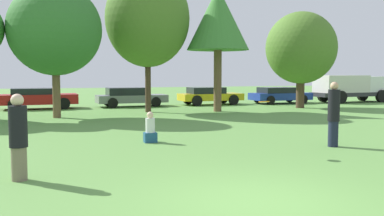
{
  "coord_description": "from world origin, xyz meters",
  "views": [
    {
      "loc": [
        -3.29,
        -6.58,
        2.21
      ],
      "look_at": [
        0.38,
        4.81,
        1.25
      ],
      "focal_mm": 40.78,
      "sensor_mm": 36.0,
      "label": 1
    }
  ],
  "objects_px": {
    "delivery_truck_white": "(350,87)",
    "frisbee": "(264,102)",
    "tree_3": "(147,19)",
    "tree_5": "(301,48)",
    "parked_car_blue": "(279,95)",
    "parked_car_red": "(38,98)",
    "bystander_sitting": "(150,130)",
    "tree_4": "(218,19)",
    "parked_car_grey": "(130,97)",
    "parked_car_yellow": "(209,95)",
    "tree_2": "(55,30)",
    "person_thrower": "(18,137)",
    "person_catcher": "(334,114)"
  },
  "relations": [
    {
      "from": "parked_car_grey",
      "to": "tree_4",
      "type": "bearing_deg",
      "value": -54.2
    },
    {
      "from": "bystander_sitting",
      "to": "tree_3",
      "type": "distance_m",
      "value": 11.92
    },
    {
      "from": "person_catcher",
      "to": "bystander_sitting",
      "type": "xyz_separation_m",
      "value": [
        -5.06,
        2.49,
        -0.58
      ]
    },
    {
      "from": "parked_car_grey",
      "to": "parked_car_yellow",
      "type": "relative_size",
      "value": 1.04
    },
    {
      "from": "parked_car_red",
      "to": "parked_car_grey",
      "type": "relative_size",
      "value": 1.0
    },
    {
      "from": "person_thrower",
      "to": "parked_car_grey",
      "type": "distance_m",
      "value": 19.9
    },
    {
      "from": "tree_5",
      "to": "delivery_truck_white",
      "type": "xyz_separation_m",
      "value": [
        6.55,
        3.56,
        -2.59
      ]
    },
    {
      "from": "tree_2",
      "to": "parked_car_yellow",
      "type": "height_order",
      "value": "tree_2"
    },
    {
      "from": "tree_2",
      "to": "delivery_truck_white",
      "type": "relative_size",
      "value": 1.07
    },
    {
      "from": "tree_3",
      "to": "parked_car_blue",
      "type": "xyz_separation_m",
      "value": [
        10.61,
        4.04,
        -4.61
      ]
    },
    {
      "from": "bystander_sitting",
      "to": "tree_4",
      "type": "xyz_separation_m",
      "value": [
        6.13,
        9.85,
        4.84
      ]
    },
    {
      "from": "tree_4",
      "to": "tree_5",
      "type": "height_order",
      "value": "tree_4"
    },
    {
      "from": "parked_car_yellow",
      "to": "delivery_truck_white",
      "type": "xyz_separation_m",
      "value": [
        11.09,
        -0.81,
        0.53
      ]
    },
    {
      "from": "tree_2",
      "to": "tree_3",
      "type": "bearing_deg",
      "value": 18.6
    },
    {
      "from": "tree_5",
      "to": "parked_car_yellow",
      "type": "xyz_separation_m",
      "value": [
        -4.54,
        4.37,
        -3.12
      ]
    },
    {
      "from": "parked_car_yellow",
      "to": "delivery_truck_white",
      "type": "bearing_deg",
      "value": -7.07
    },
    {
      "from": "delivery_truck_white",
      "to": "person_catcher",
      "type": "bearing_deg",
      "value": -131.94
    },
    {
      "from": "person_catcher",
      "to": "parked_car_grey",
      "type": "bearing_deg",
      "value": -90.09
    },
    {
      "from": "tree_2",
      "to": "parked_car_grey",
      "type": "distance_m",
      "value": 8.5
    },
    {
      "from": "parked_car_grey",
      "to": "parked_car_blue",
      "type": "xyz_separation_m",
      "value": [
        10.89,
        -0.35,
        -0.03
      ]
    },
    {
      "from": "tree_3",
      "to": "person_thrower",
      "type": "bearing_deg",
      "value": -111.75
    },
    {
      "from": "frisbee",
      "to": "tree_3",
      "type": "bearing_deg",
      "value": 91.03
    },
    {
      "from": "tree_5",
      "to": "parked_car_blue",
      "type": "xyz_separation_m",
      "value": [
        0.77,
        4.02,
        -3.15
      ]
    },
    {
      "from": "frisbee",
      "to": "parked_car_yellow",
      "type": "relative_size",
      "value": 0.07
    },
    {
      "from": "tree_3",
      "to": "parked_car_red",
      "type": "relative_size",
      "value": 1.72
    },
    {
      "from": "tree_5",
      "to": "tree_2",
      "type": "bearing_deg",
      "value": -173.51
    },
    {
      "from": "parked_car_yellow",
      "to": "person_thrower",
      "type": "bearing_deg",
      "value": -123.23
    },
    {
      "from": "tree_4",
      "to": "parked_car_blue",
      "type": "xyz_separation_m",
      "value": [
        6.72,
        4.85,
        -4.62
      ]
    },
    {
      "from": "parked_car_yellow",
      "to": "parked_car_blue",
      "type": "bearing_deg",
      "value": -6.65
    },
    {
      "from": "bystander_sitting",
      "to": "parked_car_blue",
      "type": "xyz_separation_m",
      "value": [
        12.84,
        14.7,
        0.22
      ]
    },
    {
      "from": "person_catcher",
      "to": "delivery_truck_white",
      "type": "distance_m",
      "value": 21.54
    },
    {
      "from": "bystander_sitting",
      "to": "tree_2",
      "type": "distance_m",
      "value": 10.18
    },
    {
      "from": "frisbee",
      "to": "tree_3",
      "type": "height_order",
      "value": "tree_3"
    },
    {
      "from": "bystander_sitting",
      "to": "parked_car_blue",
      "type": "bearing_deg",
      "value": 48.86
    },
    {
      "from": "bystander_sitting",
      "to": "parked_car_grey",
      "type": "bearing_deg",
      "value": 82.59
    },
    {
      "from": "frisbee",
      "to": "tree_4",
      "type": "bearing_deg",
      "value": 74.12
    },
    {
      "from": "person_thrower",
      "to": "parked_car_grey",
      "type": "xyz_separation_m",
      "value": [
        5.59,
        19.09,
        -0.24
      ]
    },
    {
      "from": "parked_car_red",
      "to": "delivery_truck_white",
      "type": "height_order",
      "value": "delivery_truck_white"
    },
    {
      "from": "tree_3",
      "to": "tree_5",
      "type": "distance_m",
      "value": 9.96
    },
    {
      "from": "tree_5",
      "to": "tree_4",
      "type": "bearing_deg",
      "value": -172.06
    },
    {
      "from": "tree_3",
      "to": "parked_car_blue",
      "type": "height_order",
      "value": "tree_3"
    },
    {
      "from": "parked_car_red",
      "to": "parked_car_yellow",
      "type": "distance_m",
      "value": 11.33
    },
    {
      "from": "person_catcher",
      "to": "tree_3",
      "type": "relative_size",
      "value": 0.24
    },
    {
      "from": "delivery_truck_white",
      "to": "parked_car_grey",
      "type": "bearing_deg",
      "value": 174.32
    },
    {
      "from": "delivery_truck_white",
      "to": "frisbee",
      "type": "bearing_deg",
      "value": -136.03
    },
    {
      "from": "frisbee",
      "to": "tree_4",
      "type": "relative_size",
      "value": 0.04
    },
    {
      "from": "frisbee",
      "to": "parked_car_blue",
      "type": "xyz_separation_m",
      "value": [
        10.37,
        17.7,
        -0.81
      ]
    },
    {
      "from": "person_thrower",
      "to": "frisbee",
      "type": "height_order",
      "value": "person_thrower"
    },
    {
      "from": "parked_car_yellow",
      "to": "parked_car_blue",
      "type": "distance_m",
      "value": 5.32
    },
    {
      "from": "tree_4",
      "to": "bystander_sitting",
      "type": "bearing_deg",
      "value": -121.88
    }
  ]
}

